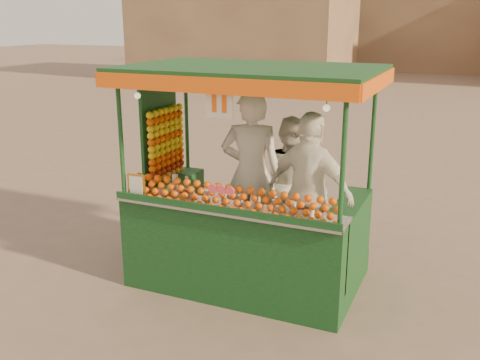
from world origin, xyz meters
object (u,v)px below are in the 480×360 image
at_px(juice_cart, 240,217).
at_px(vendor_left, 251,173).
at_px(vendor_middle, 292,182).
at_px(vendor_right, 310,193).

bearing_deg(juice_cart, vendor_left, 86.17).
relative_size(juice_cart, vendor_left, 1.42).
xyz_separation_m(vendor_left, vendor_middle, (0.38, 0.36, -0.16)).
distance_m(juice_cart, vendor_left, 0.52).
height_order(juice_cart, vendor_middle, juice_cart).
relative_size(vendor_left, vendor_right, 1.09).
bearing_deg(vendor_right, vendor_middle, -40.42).
bearing_deg(juice_cart, vendor_right, 6.41).
height_order(vendor_left, vendor_middle, vendor_left).
distance_m(vendor_left, vendor_right, 0.79).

